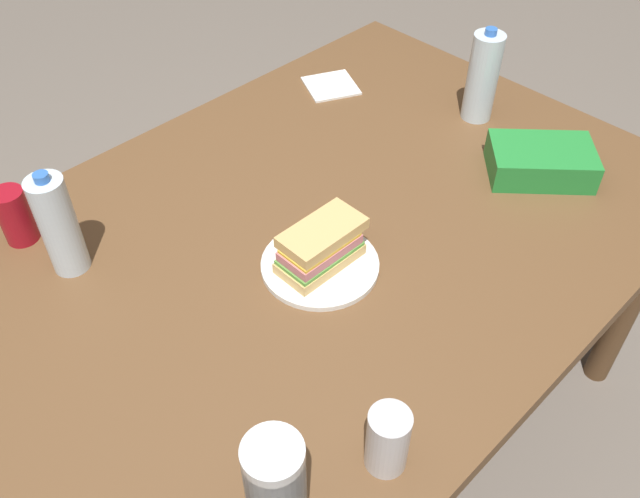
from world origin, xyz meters
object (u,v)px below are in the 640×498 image
(paper_plate, at_px, (320,265))
(soda_can_red, at_px, (15,216))
(chip_bag, at_px, (541,161))
(soda_can_silver, at_px, (388,440))
(dining_table, at_px, (287,277))
(sandwich, at_px, (321,247))
(water_bottle_spare, at_px, (59,225))
(plastic_cup_stack, at_px, (276,488))
(water_bottle_tall, at_px, (483,77))

(paper_plate, relative_size, soda_can_red, 1.93)
(chip_bag, distance_m, soda_can_silver, 0.82)
(dining_table, bearing_deg, sandwich, -74.63)
(paper_plate, distance_m, soda_can_silver, 0.43)
(dining_table, bearing_deg, water_bottle_spare, 140.58)
(plastic_cup_stack, bearing_deg, paper_plate, 38.62)
(dining_table, distance_m, sandwich, 0.15)
(chip_bag, height_order, water_bottle_tall, water_bottle_tall)
(water_bottle_tall, relative_size, plastic_cup_stack, 1.17)
(paper_plate, relative_size, water_bottle_spare, 1.02)
(paper_plate, bearing_deg, soda_can_red, 127.46)
(water_bottle_spare, bearing_deg, sandwich, -44.85)
(soda_can_red, xyz_separation_m, soda_can_silver, (0.16, -0.86, 0.00))
(water_bottle_tall, bearing_deg, paper_plate, -171.26)
(chip_bag, relative_size, water_bottle_spare, 1.00)
(water_bottle_tall, xyz_separation_m, soda_can_silver, (-0.88, -0.47, -0.05))
(paper_plate, distance_m, sandwich, 0.05)
(sandwich, distance_m, water_bottle_tall, 0.67)
(water_bottle_spare, relative_size, soda_can_silver, 1.89)
(dining_table, xyz_separation_m, plastic_cup_stack, (-0.39, -0.40, 0.18))
(water_bottle_spare, height_order, soda_can_silver, water_bottle_spare)
(dining_table, height_order, soda_can_silver, soda_can_silver)
(soda_can_red, height_order, soda_can_silver, same)
(plastic_cup_stack, bearing_deg, sandwich, 38.52)
(paper_plate, height_order, water_bottle_spare, water_bottle_spare)
(sandwich, bearing_deg, plastic_cup_stack, -141.48)
(water_bottle_tall, height_order, plastic_cup_stack, water_bottle_tall)
(chip_bag, relative_size, plastic_cup_stack, 1.13)
(chip_bag, relative_size, soda_can_silver, 1.89)
(paper_plate, xyz_separation_m, water_bottle_spare, (-0.35, 0.35, 0.10))
(paper_plate, xyz_separation_m, water_bottle_tall, (0.66, 0.10, 0.11))
(water_bottle_spare, distance_m, soda_can_silver, 0.73)
(plastic_cup_stack, distance_m, water_bottle_spare, 0.68)
(sandwich, height_order, soda_can_silver, soda_can_silver)
(sandwich, height_order, plastic_cup_stack, plastic_cup_stack)
(soda_can_red, xyz_separation_m, water_bottle_tall, (1.04, -0.39, 0.05))
(water_bottle_tall, bearing_deg, plastic_cup_stack, -158.26)
(soda_can_red, height_order, water_bottle_tall, water_bottle_tall)
(soda_can_red, relative_size, water_bottle_tall, 0.51)
(chip_bag, bearing_deg, soda_can_red, 13.35)
(soda_can_red, distance_m, water_bottle_spare, 0.15)
(dining_table, xyz_separation_m, water_bottle_tall, (0.68, 0.02, 0.19))
(dining_table, bearing_deg, soda_can_red, 131.08)
(sandwich, xyz_separation_m, soda_can_red, (-0.38, 0.49, 0.01))
(plastic_cup_stack, bearing_deg, soda_can_red, 88.19)
(soda_can_silver, bearing_deg, water_bottle_spare, 99.82)
(water_bottle_spare, bearing_deg, dining_table, -39.42)
(sandwich, xyz_separation_m, water_bottle_tall, (0.66, 0.10, 0.06))
(chip_bag, bearing_deg, plastic_cup_stack, 57.79)
(paper_plate, distance_m, soda_can_red, 0.62)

